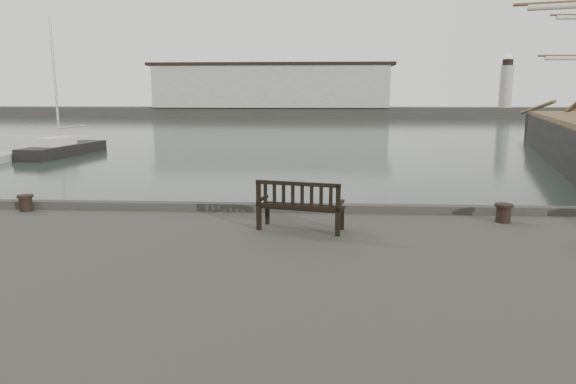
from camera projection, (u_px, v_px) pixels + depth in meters
The scene contains 6 objects.
ground at pixel (260, 269), 13.04m from camera, with size 400.00×400.00×0.00m, color black.
breakwater at pixel (288, 96), 102.75m from camera, with size 140.00×9.50×12.20m.
bench at pixel (300, 215), 10.72m from camera, with size 1.88×1.01×1.03m.
bollard_left at pixel (26, 203), 12.54m from camera, with size 0.37×0.37×0.39m, color black.
bollard_right at pixel (503, 213), 11.41m from camera, with size 0.39×0.39×0.41m, color black.
yacht_d at pixel (64, 152), 37.73m from camera, with size 3.20×8.27×10.35m.
Camera 1 is at (1.44, -12.38, 4.35)m, focal length 32.00 mm.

